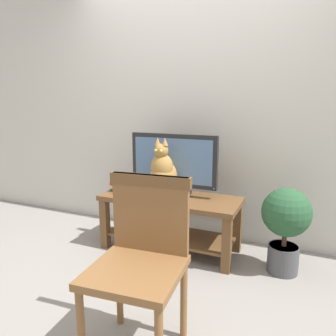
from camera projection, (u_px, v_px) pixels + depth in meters
ground_plane at (146, 285)px, 2.39m from camera, size 12.00×12.00×0.00m
back_wall at (198, 95)px, 3.14m from camera, size 7.00×0.12×2.80m
tv_stand at (170, 213)px, 2.92m from camera, size 1.24×0.50×0.51m
tv at (173, 163)px, 2.89m from camera, size 0.81×0.20×0.55m
media_box at (164, 194)px, 2.84m from camera, size 0.40×0.25×0.06m
cat at (163, 172)px, 2.78m from camera, size 0.23×0.36×0.48m
wooden_chair at (142, 251)px, 1.71m from camera, size 0.50×0.51×0.95m
book_stack at (124, 185)px, 3.05m from camera, size 0.25×0.17×0.11m
potted_plant at (286, 222)px, 2.50m from camera, size 0.38×0.38×0.69m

